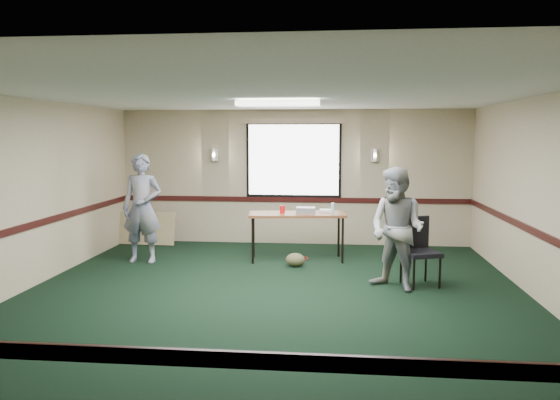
# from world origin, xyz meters

# --- Properties ---
(ground) EXTENTS (8.00, 8.00, 0.00)m
(ground) POSITION_xyz_m (0.00, 0.00, 0.00)
(ground) COLOR black
(ground) RESTS_ON ground
(room_shell) EXTENTS (8.00, 8.02, 8.00)m
(room_shell) POSITION_xyz_m (0.00, 2.12, 1.58)
(room_shell) COLOR tan
(room_shell) RESTS_ON ground
(folding_table) EXTENTS (1.74, 0.87, 0.84)m
(folding_table) POSITION_xyz_m (0.18, 2.50, 0.77)
(folding_table) COLOR #592819
(folding_table) RESTS_ON ground
(projector) EXTENTS (0.33, 0.28, 0.11)m
(projector) POSITION_xyz_m (0.33, 2.46, 0.89)
(projector) COLOR gray
(projector) RESTS_ON folding_table
(game_console) EXTENTS (0.20, 0.16, 0.05)m
(game_console) POSITION_xyz_m (0.67, 2.68, 0.86)
(game_console) COLOR silver
(game_console) RESTS_ON folding_table
(red_cup) EXTENTS (0.09, 0.09, 0.13)m
(red_cup) POSITION_xyz_m (-0.08, 2.46, 0.90)
(red_cup) COLOR red
(red_cup) RESTS_ON folding_table
(water_bottle) EXTENTS (0.05, 0.05, 0.18)m
(water_bottle) POSITION_xyz_m (0.80, 2.53, 0.93)
(water_bottle) COLOR #96D9F6
(water_bottle) RESTS_ON folding_table
(duffel_bag) EXTENTS (0.38, 0.33, 0.23)m
(duffel_bag) POSITION_xyz_m (0.19, 2.00, 0.11)
(duffel_bag) COLOR #4D4C2C
(duffel_bag) RESTS_ON ground
(cable_coil) EXTENTS (0.45, 0.45, 0.02)m
(cable_coil) POSITION_xyz_m (0.20, 2.58, 0.01)
(cable_coil) COLOR red
(cable_coil) RESTS_ON ground
(folded_table) EXTENTS (1.29, 0.26, 0.66)m
(folded_table) POSITION_xyz_m (-2.99, 3.60, 0.33)
(folded_table) COLOR tan
(folded_table) RESTS_ON ground
(conference_chair) EXTENTS (0.62, 0.63, 0.99)m
(conference_chair) POSITION_xyz_m (2.04, 1.10, 0.58)
(conference_chair) COLOR black
(conference_chair) RESTS_ON ground
(person_left) EXTENTS (0.69, 0.46, 1.88)m
(person_left) POSITION_xyz_m (-2.47, 2.10, 0.94)
(person_left) COLOR #435194
(person_left) RESTS_ON ground
(person_right) EXTENTS (1.07, 1.04, 1.74)m
(person_right) POSITION_xyz_m (1.71, 0.78, 0.87)
(person_right) COLOR #7D93C3
(person_right) RESTS_ON ground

